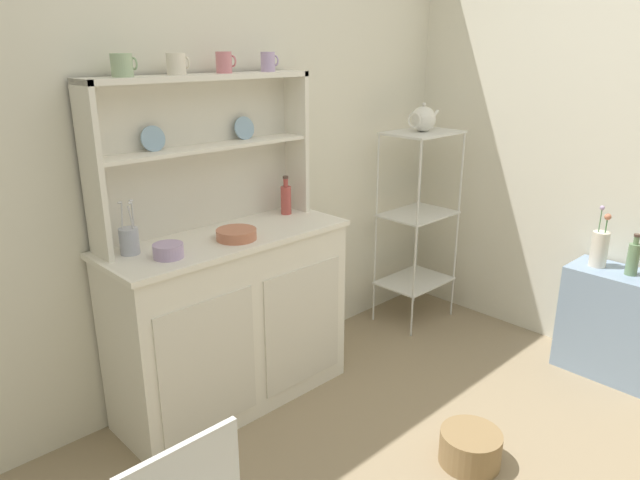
# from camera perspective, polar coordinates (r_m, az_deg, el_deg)

# --- Properties ---
(wall_back) EXTENTS (3.84, 0.05, 2.50)m
(wall_back) POSITION_cam_1_polar(r_m,az_deg,el_deg) (2.89, -9.80, 9.59)
(wall_back) COLOR silver
(wall_back) RESTS_ON ground
(hutch_cabinet) EXTENTS (1.16, 0.45, 0.86)m
(hutch_cabinet) POSITION_cam_1_polar(r_m,az_deg,el_deg) (2.84, -8.67, -7.65)
(hutch_cabinet) COLOR white
(hutch_cabinet) RESTS_ON ground
(hutch_shelf_unit) EXTENTS (1.09, 0.18, 0.70)m
(hutch_shelf_unit) POSITION_cam_1_polar(r_m,az_deg,el_deg) (2.72, -11.57, 9.48)
(hutch_shelf_unit) COLOR silver
(hutch_shelf_unit) RESTS_ON hutch_cabinet
(bakers_rack) EXTENTS (0.45, 0.33, 1.20)m
(bakers_rack) POSITION_cam_1_polar(r_m,az_deg,el_deg) (3.63, 9.60, 2.98)
(bakers_rack) COLOR silver
(bakers_rack) RESTS_ON ground
(side_shelf_blue) EXTENTS (0.28, 0.48, 0.58)m
(side_shelf_blue) POSITION_cam_1_polar(r_m,az_deg,el_deg) (3.48, 26.64, -7.26)
(side_shelf_blue) COLOR #849EBC
(side_shelf_blue) RESTS_ON ground
(floor_basket) EXTENTS (0.26, 0.26, 0.15)m
(floor_basket) POSITION_cam_1_polar(r_m,az_deg,el_deg) (2.68, 14.50, -19.08)
(floor_basket) COLOR #93754C
(floor_basket) RESTS_ON ground
(cup_sage_0) EXTENTS (0.10, 0.08, 0.09)m
(cup_sage_0) POSITION_cam_1_polar(r_m,az_deg,el_deg) (2.48, -18.81, 15.91)
(cup_sage_0) COLOR #9EB78E
(cup_sage_0) RESTS_ON hutch_shelf_unit
(cup_cream_1) EXTENTS (0.09, 0.08, 0.09)m
(cup_cream_1) POSITION_cam_1_polar(r_m,az_deg,el_deg) (2.59, -13.88, 16.40)
(cup_cream_1) COLOR silver
(cup_cream_1) RESTS_ON hutch_shelf_unit
(cup_rose_2) EXTENTS (0.08, 0.07, 0.09)m
(cup_rose_2) POSITION_cam_1_polar(r_m,az_deg,el_deg) (2.72, -9.36, 16.80)
(cup_rose_2) COLOR #D17A84
(cup_rose_2) RESTS_ON hutch_shelf_unit
(cup_lilac_3) EXTENTS (0.08, 0.07, 0.09)m
(cup_lilac_3) POSITION_cam_1_polar(r_m,az_deg,el_deg) (2.87, -5.09, 17.01)
(cup_lilac_3) COLOR #B79ECC
(cup_lilac_3) RESTS_ON hutch_shelf_unit
(bowl_mixing_large) EXTENTS (0.12, 0.12, 0.06)m
(bowl_mixing_large) POSITION_cam_1_polar(r_m,az_deg,el_deg) (2.44, -14.64, -1.02)
(bowl_mixing_large) COLOR #B79ECC
(bowl_mixing_large) RESTS_ON hutch_cabinet
(bowl_floral_medium) EXTENTS (0.18, 0.18, 0.05)m
(bowl_floral_medium) POSITION_cam_1_polar(r_m,az_deg,el_deg) (2.62, -8.20, 0.56)
(bowl_floral_medium) COLOR #C67556
(bowl_floral_medium) RESTS_ON hutch_cabinet
(jam_bottle) EXTENTS (0.05, 0.05, 0.20)m
(jam_bottle) POSITION_cam_1_polar(r_m,az_deg,el_deg) (2.98, -3.35, 4.05)
(jam_bottle) COLOR #B74C47
(jam_bottle) RESTS_ON hutch_cabinet
(utensil_jar) EXTENTS (0.08, 0.08, 0.23)m
(utensil_jar) POSITION_cam_1_polar(r_m,az_deg,el_deg) (2.52, -18.18, -0.00)
(utensil_jar) COLOR #B2B7C6
(utensil_jar) RESTS_ON hutch_cabinet
(porcelain_teapot) EXTENTS (0.24, 0.15, 0.17)m
(porcelain_teapot) POSITION_cam_1_polar(r_m,az_deg,el_deg) (3.52, 10.06, 11.60)
(porcelain_teapot) COLOR white
(porcelain_teapot) RESTS_ON bakers_rack
(flower_vase) EXTENTS (0.09, 0.09, 0.33)m
(flower_vase) POSITION_cam_1_polar(r_m,az_deg,el_deg) (3.37, 25.72, -0.63)
(flower_vase) COLOR silver
(flower_vase) RESTS_ON side_shelf_blue
(oil_bottle) EXTENTS (0.06, 0.06, 0.22)m
(oil_bottle) POSITION_cam_1_polar(r_m,az_deg,el_deg) (3.33, 28.34, -1.57)
(oil_bottle) COLOR #6B8C60
(oil_bottle) RESTS_ON side_shelf_blue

